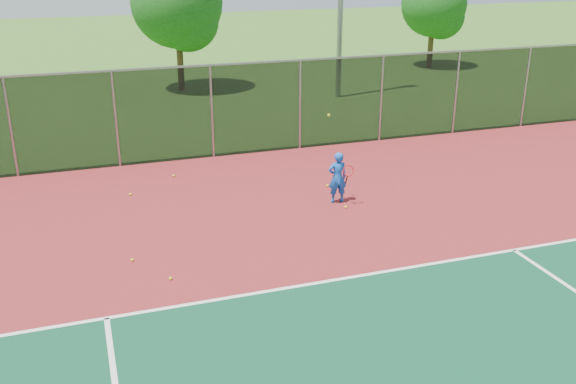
# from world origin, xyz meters

# --- Properties ---
(ground) EXTENTS (120.00, 120.00, 0.00)m
(ground) POSITION_xyz_m (0.00, 0.00, 0.00)
(ground) COLOR #32631C
(ground) RESTS_ON ground
(court_apron) EXTENTS (30.00, 20.00, 0.02)m
(court_apron) POSITION_xyz_m (0.00, 2.00, 0.01)
(court_apron) COLOR maroon
(court_apron) RESTS_ON ground
(fence_back) EXTENTS (30.00, 0.06, 3.03)m
(fence_back) POSITION_xyz_m (0.00, 12.00, 1.56)
(fence_back) COLOR black
(fence_back) RESTS_ON court_apron
(tennis_player) EXTENTS (0.59, 0.60, 2.44)m
(tennis_player) POSITION_xyz_m (-0.69, 7.02, 0.73)
(tennis_player) COLOR blue
(tennis_player) RESTS_ON court_apron
(practice_ball_0) EXTENTS (0.07, 0.07, 0.07)m
(practice_ball_0) POSITION_xyz_m (-0.50, 8.19, 0.06)
(practice_ball_0) COLOR yellow
(practice_ball_0) RESTS_ON court_apron
(practice_ball_1) EXTENTS (0.07, 0.07, 0.07)m
(practice_ball_1) POSITION_xyz_m (-5.95, 9.29, 0.06)
(practice_ball_1) COLOR yellow
(practice_ball_1) RESTS_ON court_apron
(practice_ball_2) EXTENTS (0.07, 0.07, 0.07)m
(practice_ball_2) POSITION_xyz_m (-4.57, 10.44, 0.06)
(practice_ball_2) COLOR yellow
(practice_ball_2) RESTS_ON court_apron
(practice_ball_4) EXTENTS (0.07, 0.07, 0.07)m
(practice_ball_4) POSITION_xyz_m (-5.64, 4.11, 0.06)
(practice_ball_4) COLOR yellow
(practice_ball_4) RESTS_ON court_apron
(practice_ball_6) EXTENTS (0.07, 0.07, 0.07)m
(practice_ball_6) POSITION_xyz_m (-6.31, 5.21, 0.06)
(practice_ball_6) COLOR yellow
(practice_ball_6) RESTS_ON court_apron
(practice_ball_7) EXTENTS (0.07, 0.07, 0.07)m
(practice_ball_7) POSITION_xyz_m (-0.65, 6.53, 0.06)
(practice_ball_7) COLOR yellow
(practice_ball_7) RESTS_ON court_apron
(tree_back_left) EXTENTS (4.22, 4.22, 6.19)m
(tree_back_left) POSITION_xyz_m (-2.11, 22.70, 3.89)
(tree_back_left) COLOR #3C2716
(tree_back_left) RESTS_ON ground
(tree_back_mid) EXTENTS (3.61, 3.61, 5.30)m
(tree_back_mid) POSITION_xyz_m (12.38, 24.45, 3.32)
(tree_back_mid) COLOR #3C2716
(tree_back_mid) RESTS_ON ground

